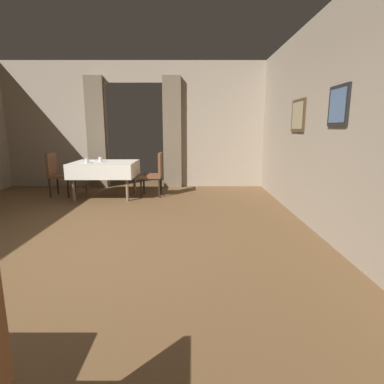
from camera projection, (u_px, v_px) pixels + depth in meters
The scene contains 9 objects.
ground at pixel (78, 248), 3.79m from camera, with size 10.08×10.08×0.00m, color brown.
wall_right at pixel (351, 123), 3.49m from camera, with size 0.16×8.40×3.00m.
wall_back at pixel (135, 125), 7.58m from camera, with size 6.40×0.27×3.00m.
dining_table_mid at pixel (105, 166), 6.51m from camera, with size 1.31×1.03×0.75m.
chair_mid_right at pixel (155, 172), 6.63m from camera, with size 0.45×0.44×0.93m.
chair_mid_left at pixel (58, 172), 6.63m from camera, with size 0.44×0.44×0.93m.
plate_mid_a at pixel (96, 160), 6.75m from camera, with size 0.24×0.24×0.01m, color white.
glass_mid_b at pixel (87, 161), 6.23m from camera, with size 0.08×0.08×0.10m, color silver.
glass_mid_c at pixel (100, 159), 6.45m from camera, with size 0.07×0.07×0.11m, color silver.
Camera 1 is at (1.40, -3.57, 1.44)m, focal length 29.01 mm.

